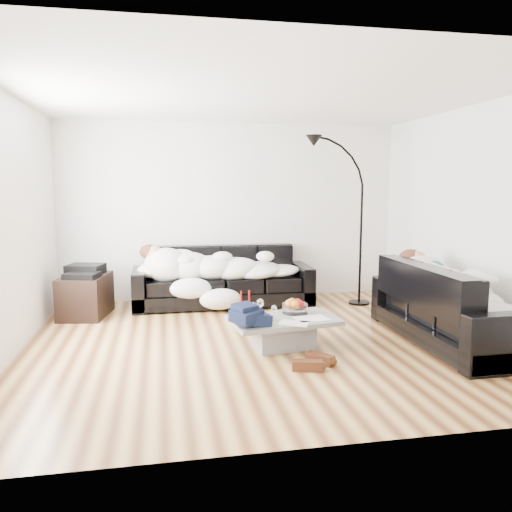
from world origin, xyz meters
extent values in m
plane|color=brown|center=(0.00, 0.00, 0.00)|extent=(5.00, 5.00, 0.00)
cube|color=silver|center=(0.00, 2.25, 1.30)|extent=(5.00, 0.02, 2.60)
cube|color=silver|center=(-2.50, 0.00, 1.30)|extent=(0.02, 4.50, 2.60)
cube|color=silver|center=(2.50, 0.00, 1.30)|extent=(0.02, 4.50, 2.60)
plane|color=white|center=(0.00, 0.00, 2.60)|extent=(5.00, 5.00, 0.00)
cube|color=black|center=(-0.20, 1.79, 0.41)|extent=(2.50, 0.87, 0.82)
cube|color=black|center=(2.01, -0.37, 0.42)|extent=(0.90, 2.09, 0.85)
ellipsoid|color=#0F6F5B|center=(1.95, 0.28, 0.72)|extent=(0.42, 0.38, 0.20)
cube|color=#939699|center=(0.19, -0.25, 0.16)|extent=(1.18, 0.80, 0.32)
cylinder|color=white|center=(0.35, -0.09, 0.40)|extent=(0.31, 0.31, 0.17)
cylinder|color=white|center=(-0.03, -0.11, 0.41)|extent=(0.09, 0.09, 0.18)
cylinder|color=white|center=(-0.13, -0.26, 0.41)|extent=(0.09, 0.09, 0.18)
cylinder|color=white|center=(0.07, -0.30, 0.40)|extent=(0.08, 0.08, 0.15)
cylinder|color=maroon|center=(-0.22, -0.04, 0.45)|extent=(0.06, 0.06, 0.25)
cylinder|color=maroon|center=(-0.13, -0.01, 0.45)|extent=(0.05, 0.05, 0.25)
cube|color=silver|center=(0.46, -0.34, 0.33)|extent=(0.36, 0.29, 0.01)
cube|color=silver|center=(0.24, -0.48, 0.33)|extent=(0.36, 0.32, 0.01)
cube|color=black|center=(-2.03, 1.49, 0.27)|extent=(0.66, 0.86, 0.54)
cube|color=black|center=(-2.03, 1.49, 0.60)|extent=(0.52, 0.45, 0.13)
camera|label=1|loc=(-1.02, -5.15, 1.68)|focal=35.00mm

